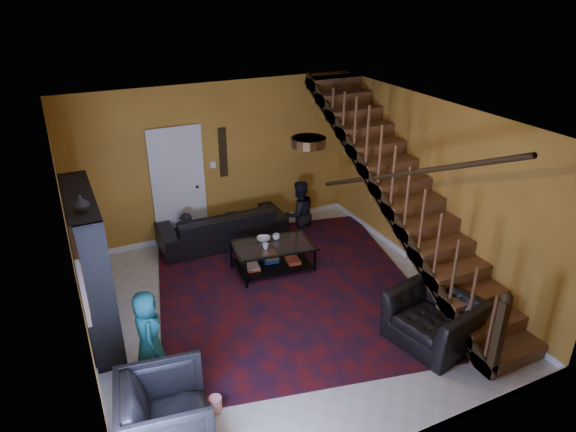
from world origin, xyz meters
name	(u,v)px	position (x,y,z in m)	size (l,w,h in m)	color
floor	(280,308)	(0.00, 0.00, 0.00)	(5.50, 5.50, 0.00)	beige
room	(168,282)	(-1.33, 1.33, 0.05)	(5.50, 5.50, 5.50)	gold
staircase	(407,196)	(2.12, 0.00, 1.40)	(0.95, 5.02, 3.18)	brown
bookshelf	(92,269)	(-2.40, 0.60, 0.96)	(0.35, 1.80, 2.00)	black
door	(179,188)	(-0.70, 2.73, 1.02)	(0.82, 0.05, 2.05)	silver
framed_picture	(80,275)	(-2.57, -0.90, 1.75)	(0.04, 0.74, 0.74)	maroon
wall_hanging	(223,153)	(0.15, 2.73, 1.55)	(0.14, 0.03, 0.90)	black
ceiling_fixture	(308,142)	(0.00, -0.80, 2.74)	(0.40, 0.40, 0.10)	#3F2814
rug	(287,287)	(0.32, 0.43, 0.01)	(3.86, 4.41, 0.02)	#490D0F
sofa	(222,226)	(-0.08, 2.30, 0.33)	(2.26, 0.88, 0.66)	black
armchair_left	(166,416)	(-2.05, -1.71, 0.42)	(0.89, 0.92, 0.83)	black
armchair_right	(434,319)	(1.50, -1.55, 0.35)	(1.07, 0.93, 0.69)	black
person_adult_a	(187,242)	(-0.73, 2.35, 0.12)	(0.42, 0.27, 1.15)	black
person_adult_b	(299,214)	(1.49, 2.35, 0.23)	(0.66, 0.51, 1.35)	black
person_child	(148,331)	(-1.95, -0.45, 0.54)	(0.53, 0.34, 1.08)	#195A60
coffee_table	(273,256)	(0.34, 1.01, 0.28)	(1.34, 0.89, 0.48)	black
cup_a	(276,237)	(0.47, 1.15, 0.53)	(0.12, 0.12, 0.09)	#999999
cup_b	(266,246)	(0.18, 0.93, 0.52)	(0.10, 0.10, 0.09)	#999999
bowl	(263,239)	(0.26, 1.21, 0.51)	(0.22, 0.22, 0.05)	#999999
vase	(81,203)	(-2.41, 0.10, 2.10)	(0.18, 0.18, 0.19)	#999999
popcorn_bucket	(215,404)	(-1.47, -1.47, 0.10)	(0.15, 0.15, 0.17)	red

